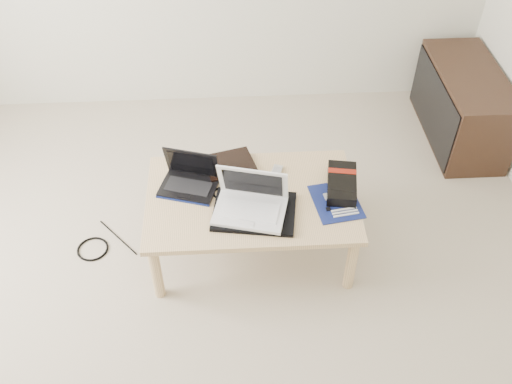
{
  "coord_description": "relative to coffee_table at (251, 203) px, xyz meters",
  "views": [
    {
      "loc": [
        0.21,
        -1.62,
        2.49
      ],
      "look_at": [
        0.33,
        0.5,
        0.43
      ],
      "focal_mm": 40.0,
      "sensor_mm": 36.0,
      "label": 1
    }
  ],
  "objects": [
    {
      "name": "motherboard",
      "position": [
        0.44,
        -0.07,
        0.05
      ],
      "size": [
        0.27,
        0.32,
        0.01
      ],
      "color": "#0B174C",
      "rests_on": "coffee_table"
    },
    {
      "name": "gpu_box",
      "position": [
        0.48,
        0.04,
        0.08
      ],
      "size": [
        0.2,
        0.32,
        0.07
      ],
      "color": "black",
      "rests_on": "coffee_table"
    },
    {
      "name": "floor_cable_trail",
      "position": [
        -0.77,
        0.11,
        -0.35
      ],
      "size": [
        0.24,
        0.27,
        0.01
      ],
      "primitive_type": "cylinder",
      "rotation": [
        1.57,
        0.0,
        0.72
      ],
      "color": "black",
      "rests_on": "ground"
    },
    {
      "name": "cable_coil",
      "position": [
        -0.16,
        0.03,
        0.05
      ],
      "size": [
        0.11,
        0.11,
        0.01
      ],
      "primitive_type": "torus",
      "rotation": [
        0.0,
        0.0,
        -0.19
      ],
      "color": "black",
      "rests_on": "coffee_table"
    },
    {
      "name": "coffee_table",
      "position": [
        0.0,
        0.0,
        0.0
      ],
      "size": [
        1.1,
        0.7,
        0.4
      ],
      "color": "#DDB985",
      "rests_on": "ground"
    },
    {
      "name": "room_shell",
      "position": [
        -0.31,
        -0.5,
        1.32
      ],
      "size": [
        4.2,
        4.2,
        2.7
      ],
      "color": "beige",
      "rests_on": "ground"
    },
    {
      "name": "tablet",
      "position": [
        -0.03,
        -0.05,
        0.05
      ],
      "size": [
        0.25,
        0.21,
        0.01
      ],
      "color": "black",
      "rests_on": "coffee_table"
    },
    {
      "name": "media_cabinet",
      "position": [
        1.46,
        0.95,
        -0.1
      ],
      "size": [
        0.41,
        0.9,
        0.5
      ],
      "color": "#392417",
      "rests_on": "ground"
    },
    {
      "name": "ground",
      "position": [
        -0.31,
        -0.5,
        -0.35
      ],
      "size": [
        4.0,
        4.0,
        0.0
      ],
      "primitive_type": "plane",
      "color": "#B7A994",
      "rests_on": "ground"
    },
    {
      "name": "netbook",
      "position": [
        -0.32,
        0.1,
        0.09
      ],
      "size": [
        0.34,
        0.29,
        0.21
      ],
      "color": "black",
      "rests_on": "coffee_table"
    },
    {
      "name": "white_laptop",
      "position": [
        -0.01,
        -0.11,
        0.12
      ],
      "size": [
        0.4,
        0.33,
        0.25
      ],
      "color": "silver",
      "rests_on": "neoprene_sleeve"
    },
    {
      "name": "floor_cable_coil",
      "position": [
        -0.9,
        0.03,
        -0.35
      ],
      "size": [
        0.22,
        0.22,
        0.01
      ],
      "primitive_type": "torus",
      "rotation": [
        0.0,
        0.0,
        0.29
      ],
      "color": "black",
      "rests_on": "ground"
    },
    {
      "name": "neoprene_sleeve",
      "position": [
        0.01,
        -0.12,
        0.06
      ],
      "size": [
        0.46,
        0.36,
        0.02
      ],
      "primitive_type": "cube",
      "rotation": [
        0.0,
        0.0,
        -0.16
      ],
      "color": "black",
      "rests_on": "coffee_table"
    },
    {
      "name": "remote",
      "position": [
        0.13,
        0.12,
        0.06
      ],
      "size": [
        0.12,
        0.23,
        0.02
      ],
      "color": "silver",
      "rests_on": "coffee_table"
    },
    {
      "name": "book",
      "position": [
        -0.11,
        0.24,
        0.06
      ],
      "size": [
        0.31,
        0.28,
        0.03
      ],
      "color": "black",
      "rests_on": "coffee_table"
    }
  ]
}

